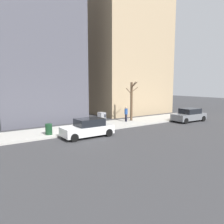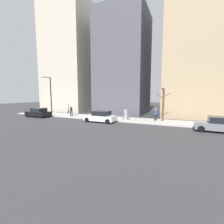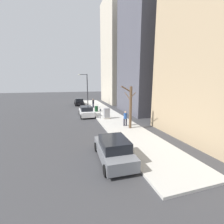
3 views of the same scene
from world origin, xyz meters
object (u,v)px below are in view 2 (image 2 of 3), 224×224
(pedestrian_near_meter, at_px, (156,114))
(office_tower_left, at_px, (201,62))
(office_tower_right, at_px, (73,60))
(office_block_center, at_px, (123,64))
(streetlamp, at_px, (50,93))
(parked_car_white, at_px, (100,117))
(pedestrian_midblock, at_px, (71,111))
(trash_bin, at_px, (92,115))
(parked_car_grey, at_px, (220,125))
(parking_meter, at_px, (123,115))
(parked_car_black, at_px, (38,113))
(bare_tree, at_px, (163,104))
(utility_box, at_px, (126,115))

(pedestrian_near_meter, xyz_separation_m, office_tower_left, (8.68, -5.79, 8.11))
(office_tower_right, bearing_deg, office_block_center, -93.33)
(streetlamp, bearing_deg, office_block_center, -44.27)
(parked_car_white, relative_size, pedestrian_midblock, 2.53)
(trash_bin, bearing_deg, pedestrian_near_meter, -80.79)
(parked_car_grey, height_order, pedestrian_near_meter, pedestrian_near_meter)
(pedestrian_near_meter, height_order, office_tower_left, office_tower_left)
(parking_meter, relative_size, pedestrian_near_meter, 0.81)
(streetlamp, height_order, pedestrian_near_meter, streetlamp)
(parking_meter, distance_m, office_block_center, 13.52)
(parked_car_black, distance_m, bare_tree, 19.77)
(utility_box, height_order, bare_tree, bare_tree)
(parking_meter, relative_size, pedestrian_midblock, 0.81)
(parked_car_white, distance_m, office_tower_right, 21.62)
(utility_box, distance_m, bare_tree, 5.22)
(parking_meter, xyz_separation_m, office_block_center, (9.67, 3.65, 8.71))
(pedestrian_midblock, bearing_deg, office_tower_left, 176.35)
(parked_car_black, relative_size, office_tower_right, 0.18)
(pedestrian_midblock, xyz_separation_m, office_tower_left, (10.01, -19.19, 8.11))
(office_tower_left, bearing_deg, pedestrian_near_meter, 146.31)
(parked_car_grey, relative_size, bare_tree, 0.95)
(parked_car_black, bearing_deg, office_block_center, -44.18)
(parked_car_grey, distance_m, parked_car_white, 13.28)
(utility_box, relative_size, pedestrian_near_meter, 0.86)
(pedestrian_midblock, bearing_deg, office_block_center, -153.55)
(parked_car_black, relative_size, streetlamp, 0.65)
(trash_bin, bearing_deg, bare_tree, -80.65)
(pedestrian_midblock, xyz_separation_m, office_tower_right, (9.80, 7.36, 10.86))
(streetlamp, relative_size, office_tower_left, 0.35)
(parked_car_grey, xyz_separation_m, office_tower_left, (12.10, 0.82, 8.46))
(parked_car_grey, height_order, streetlamp, streetlamp)
(parking_meter, height_order, office_tower_left, office_tower_left)
(trash_bin, xyz_separation_m, pedestrian_midblock, (0.18, 4.12, 0.49))
(office_tower_right, bearing_deg, pedestrian_midblock, -143.11)
(parked_car_grey, relative_size, utility_box, 2.97)
(parked_car_grey, height_order, trash_bin, parked_car_grey)
(parked_car_white, distance_m, pedestrian_near_meter, 7.53)
(utility_box, height_order, pedestrian_midblock, pedestrian_midblock)
(office_block_center, xyz_separation_m, office_tower_right, (0.76, 13.09, 2.26))
(parked_car_white, xyz_separation_m, streetlamp, (1.37, 10.59, 3.28))
(streetlamp, xyz_separation_m, pedestrian_near_meter, (2.12, -17.26, -2.93))
(trash_bin, height_order, pedestrian_midblock, pedestrian_midblock)
(streetlamp, height_order, bare_tree, streetlamp)
(office_tower_left, distance_m, office_tower_right, 26.69)
(utility_box, relative_size, pedestrian_midblock, 0.86)
(parked_car_black, height_order, pedestrian_near_meter, pedestrian_near_meter)
(office_tower_left, bearing_deg, streetlamp, 115.12)
(utility_box, bearing_deg, trash_bin, 94.24)
(bare_tree, distance_m, office_tower_right, 25.07)
(parked_car_white, distance_m, trash_bin, 3.28)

